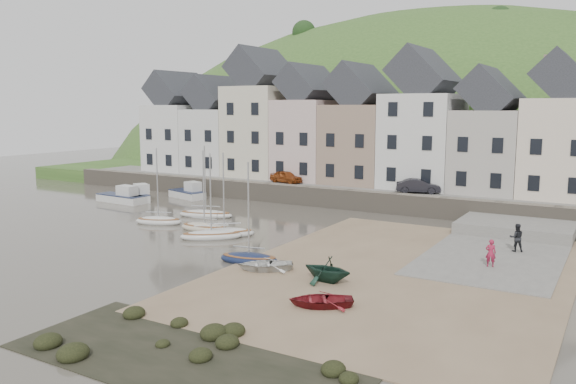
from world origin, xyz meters
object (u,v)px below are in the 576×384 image
Objects in this scene: sailboat_0 at (206,214)px; car_left at (286,177)px; person_red at (491,253)px; rowboat_red at (321,300)px; rowboat_white at (265,265)px; person_dark at (517,238)px; rowboat_green at (327,269)px; car_right at (418,186)px.

car_left is at bearing 86.65° from sailboat_0.
rowboat_red is at bearing 48.87° from person_red.
car_left is at bearing -48.98° from person_red.
car_left is (-12.50, 23.34, 1.84)m from rowboat_white.
car_left is (-24.18, 11.72, 1.20)m from person_dark.
rowboat_green is at bearing -132.20° from car_left.
person_red reaches higher than rowboat_white.
car_right is (-4.13, 27.09, 1.87)m from rowboat_red.
person_red is (24.21, -4.03, 0.67)m from sailboat_0.
car_left reaches higher than rowboat_green.
sailboat_0 is at bearing -164.94° from rowboat_white.
rowboat_white is 6.67m from rowboat_red.
sailboat_0 is at bearing -159.87° from rowboat_red.
rowboat_red is at bearing 47.61° from person_dark.
person_dark is at bearing -158.33° from car_right.
rowboat_red is 1.67× the size of person_dark.
car_right is (1.39, 23.34, 1.86)m from rowboat_white.
rowboat_white is 0.86× the size of car_left.
rowboat_white is at bearing -40.07° from sailboat_0.
rowboat_green is 28.80m from car_left.
rowboat_white is 23.45m from car_right.
car_left is at bearing 70.38° from car_right.
rowboat_green reaches higher than rowboat_red.
car_left is (-23.50, 16.24, 1.29)m from person_red.
sailboat_0 reaches higher than rowboat_red.
rowboat_white is 26.54m from car_left.
sailboat_0 is at bearing -119.41° from rowboat_green.
rowboat_white is 1.93× the size of person_red.
rowboat_green is 23.72m from car_right.
rowboat_white is 0.80× the size of car_right.
rowboat_white is at bearing -88.80° from rowboat_green.
rowboat_white reaches higher than rowboat_red.
person_red is 18.92m from car_right.
person_dark is 26.90m from car_left.
person_dark is 15.65m from car_right.
sailboat_0 reaches higher than person_dark.
sailboat_0 is 2.09× the size of rowboat_red.
sailboat_0 is 19.15m from car_right.
rowboat_red is 16.57m from person_dark.
sailboat_0 reaches higher than person_red.
person_dark is at bearing 150.92° from rowboat_green.
sailboat_0 is 3.49× the size of person_dark.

